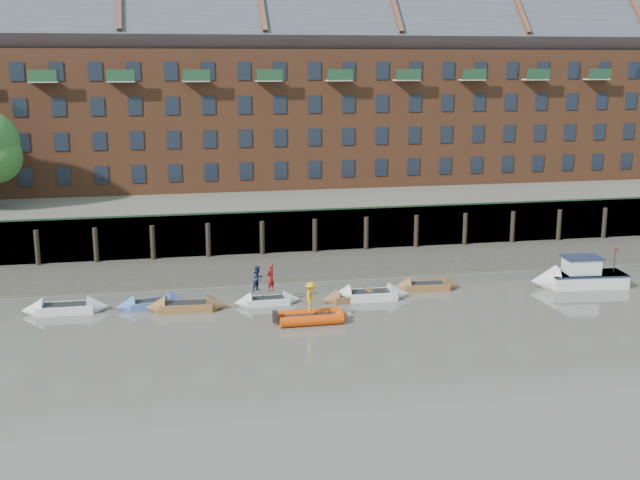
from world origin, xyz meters
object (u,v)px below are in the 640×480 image
object	(u,v)px
motor_launch	(571,277)
rowboat_2	(186,306)
rowboat_4	(352,297)
person_rib_crew	(311,297)
rowboat_5	(369,295)
rowboat_1	(151,304)
rib_tender	(313,317)
person_rower_a	(270,277)
rowboat_0	(66,308)
rowboat_6	(426,286)
person_rower_b	(258,278)
rowboat_3	(267,301)

from	to	relation	value
motor_launch	rowboat_2	bearing A→B (deg)	5.75
rowboat_4	person_rib_crew	xyz separation A→B (m)	(-3.25, -3.55, 1.26)
person_rib_crew	rowboat_5	bearing A→B (deg)	-31.57
motor_launch	person_rib_crew	size ratio (longest dim) A/B	3.74
rowboat_1	rowboat_2	bearing A→B (deg)	-39.49
rib_tender	person_rower_a	xyz separation A→B (m)	(-1.81, 3.86, 1.34)
rowboat_2	person_rower_a	bearing A→B (deg)	7.79
motor_launch	person_rower_a	bearing A→B (deg)	4.96
person_rower_a	rowboat_2	bearing A→B (deg)	-38.67
rowboat_1	rib_tender	bearing A→B (deg)	-39.07
rowboat_1	motor_launch	size ratio (longest dim) A/B	0.68
rowboat_1	rowboat_5	distance (m)	13.08
rowboat_0	rowboat_4	bearing A→B (deg)	-2.97
rowboat_1	rowboat_4	xyz separation A→B (m)	(11.96, -1.09, -0.01)
person_rower_a	rowboat_4	bearing A→B (deg)	134.30
rowboat_2	rib_tender	size ratio (longest dim) A/B	1.25
rowboat_0	rowboat_5	bearing A→B (deg)	-2.55
rowboat_4	rowboat_6	bearing A→B (deg)	6.36
rowboat_6	person_rower_a	distance (m)	10.27
person_rower_a	person_rower_b	distance (m)	0.75
person_rower_b	rowboat_2	bearing A→B (deg)	145.02
rowboat_5	person_rib_crew	xyz separation A→B (m)	(-4.33, -3.61, 1.21)
rowboat_5	rowboat_6	distance (m)	4.28
rowboat_2	rowboat_4	distance (m)	9.95
rowboat_2	person_rower_b	bearing A→B (deg)	10.89
motor_launch	rib_tender	bearing A→B (deg)	17.26
rowboat_3	rowboat_6	bearing A→B (deg)	4.51
rib_tender	person_rower_a	world-z (taller)	person_rower_a
rowboat_1	person_rower_a	distance (m)	7.19
rowboat_0	rowboat_5	world-z (taller)	rowboat_5
rowboat_0	rowboat_5	xyz separation A→B (m)	(17.88, -0.92, 0.01)
rowboat_4	rib_tender	size ratio (longest dim) A/B	1.06
rowboat_1	rowboat_3	size ratio (longest dim) A/B	1.06
rowboat_0	motor_launch	xyz separation A→B (m)	(31.32, -0.84, 0.40)
person_rib_crew	rowboat_6	bearing A→B (deg)	-41.08
rowboat_5	rowboat_1	bearing A→B (deg)	177.10
person_rower_b	motor_launch	bearing A→B (deg)	-42.48
rowboat_0	person_rib_crew	world-z (taller)	person_rib_crew
rowboat_2	rib_tender	world-z (taller)	rowboat_2
rowboat_3	rowboat_5	world-z (taller)	rowboat_5
rowboat_4	rowboat_5	size ratio (longest dim) A/B	0.82
rowboat_5	rowboat_4	bearing A→B (deg)	-174.88
rowboat_5	person_rower_a	size ratio (longest dim) A/B	2.95
motor_launch	rowboat_1	bearing A→B (deg)	3.41
rowboat_2	rowboat_3	world-z (taller)	rowboat_2
rowboat_3	person_rower_a	xyz separation A→B (m)	(0.20, 0.03, 1.43)
rowboat_2	rowboat_5	world-z (taller)	rowboat_5
person_rower_a	rib_tender	bearing A→B (deg)	73.08
rowboat_3	rowboat_4	bearing A→B (deg)	-4.65
rib_tender	motor_launch	world-z (taller)	motor_launch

